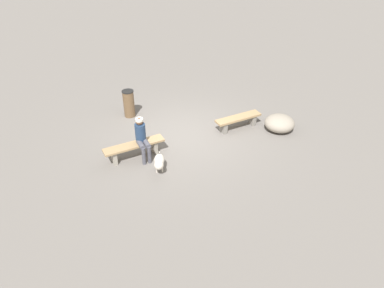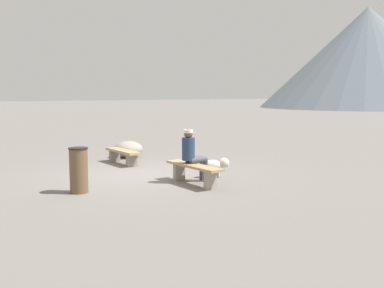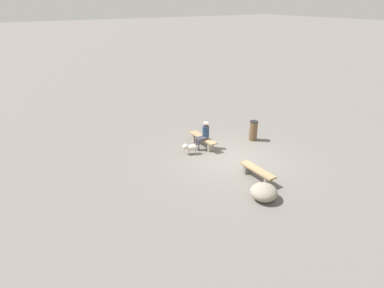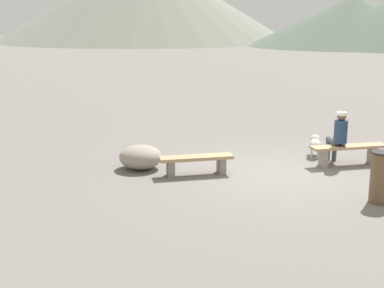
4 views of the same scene
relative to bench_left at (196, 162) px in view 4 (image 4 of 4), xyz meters
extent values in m
cube|color=slate|center=(1.82, -0.37, -0.33)|extent=(210.00, 210.00, 0.06)
cube|color=gray|center=(-0.57, 0.00, -0.12)|extent=(0.14, 0.31, 0.35)
cube|color=gray|center=(0.57, 0.00, -0.12)|extent=(0.14, 0.31, 0.35)
cube|color=#A3845B|center=(0.00, 0.00, 0.09)|extent=(1.61, 0.37, 0.07)
cube|color=gray|center=(3.00, 0.02, -0.09)|extent=(0.11, 0.28, 0.41)
cube|color=gray|center=(4.24, 0.02, -0.09)|extent=(0.11, 0.28, 0.41)
cube|color=#A3845B|center=(3.62, 0.02, 0.14)|extent=(1.80, 0.38, 0.06)
cylinder|color=navy|center=(3.39, 0.02, 0.50)|extent=(0.30, 0.30, 0.53)
sphere|color=brown|center=(3.39, 0.02, 0.86)|extent=(0.21, 0.21, 0.21)
cylinder|color=silver|center=(3.39, 0.02, 0.92)|extent=(0.22, 0.22, 0.07)
cylinder|color=#4C4C56|center=(3.49, 0.23, 0.24)|extent=(0.17, 0.44, 0.15)
cylinder|color=#4C4C56|center=(3.50, 0.45, -0.03)|extent=(0.11, 0.11, 0.54)
cylinder|color=#4C4C56|center=(3.32, 0.24, 0.24)|extent=(0.17, 0.44, 0.15)
cylinder|color=#4C4C56|center=(3.33, 0.45, -0.03)|extent=(0.11, 0.11, 0.54)
ellipsoid|color=beige|center=(3.20, 0.87, 0.00)|extent=(0.46, 0.56, 0.29)
sphere|color=beige|center=(3.33, 1.15, 0.06)|extent=(0.26, 0.26, 0.26)
cylinder|color=beige|center=(3.19, 1.04, -0.22)|extent=(0.04, 0.04, 0.16)
cylinder|color=beige|center=(3.34, 0.98, -0.22)|extent=(0.04, 0.04, 0.16)
cylinder|color=beige|center=(3.06, 0.76, -0.22)|extent=(0.04, 0.04, 0.16)
cylinder|color=beige|center=(3.21, 0.70, -0.22)|extent=(0.04, 0.04, 0.16)
cylinder|color=beige|center=(3.08, 0.62, 0.05)|extent=(0.08, 0.12, 0.15)
cylinder|color=brown|center=(2.91, -2.46, 0.17)|extent=(0.38, 0.38, 0.93)
cylinder|color=black|center=(2.91, -2.46, 0.65)|extent=(0.41, 0.41, 0.03)
ellipsoid|color=gray|center=(-1.12, 0.76, -0.03)|extent=(1.33, 1.32, 0.54)
cone|color=#566656|center=(31.15, 49.74, 2.74)|extent=(25.81, 25.81, 6.07)
camera|label=1|loc=(6.11, 8.43, 5.86)|focal=33.54mm
camera|label=2|loc=(11.80, -5.81, 1.81)|focal=41.42mm
camera|label=3|loc=(-7.72, 7.95, 6.00)|focal=30.42mm
camera|label=4|loc=(-2.50, -10.77, 3.01)|focal=49.51mm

